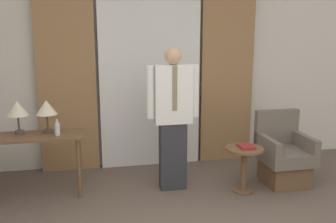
{
  "coord_description": "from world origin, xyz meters",
  "views": [
    {
      "loc": [
        -0.82,
        -2.26,
        1.94
      ],
      "look_at": [
        0.04,
        1.92,
        1.02
      ],
      "focal_mm": 40.0,
      "sensor_mm": 36.0,
      "label": 1
    }
  ],
  "objects_px": {
    "desk": "(34,146)",
    "bottle_near_edge": "(57,129)",
    "side_table": "(244,162)",
    "book": "(246,146)",
    "table_lamp_left": "(17,110)",
    "armchair": "(283,157)",
    "table_lamp_right": "(46,109)",
    "person": "(173,114)"
  },
  "relations": [
    {
      "from": "armchair",
      "to": "side_table",
      "type": "bearing_deg",
      "value": -164.25
    },
    {
      "from": "table_lamp_left",
      "to": "table_lamp_right",
      "type": "xyz_separation_m",
      "value": [
        0.33,
        0.0,
        0.0
      ]
    },
    {
      "from": "side_table",
      "to": "book",
      "type": "xyz_separation_m",
      "value": [
        0.02,
        0.0,
        0.2
      ]
    },
    {
      "from": "desk",
      "to": "side_table",
      "type": "height_order",
      "value": "desk"
    },
    {
      "from": "desk",
      "to": "person",
      "type": "height_order",
      "value": "person"
    },
    {
      "from": "book",
      "to": "table_lamp_right",
      "type": "bearing_deg",
      "value": 168.01
    },
    {
      "from": "armchair",
      "to": "side_table",
      "type": "distance_m",
      "value": 0.64
    },
    {
      "from": "table_lamp_left",
      "to": "armchair",
      "type": "bearing_deg",
      "value": -5.67
    },
    {
      "from": "table_lamp_right",
      "to": "armchair",
      "type": "distance_m",
      "value": 3.03
    },
    {
      "from": "side_table",
      "to": "table_lamp_right",
      "type": "bearing_deg",
      "value": 167.88
    },
    {
      "from": "table_lamp_right",
      "to": "person",
      "type": "distance_m",
      "value": 1.51
    },
    {
      "from": "table_lamp_left",
      "to": "armchair",
      "type": "relative_size",
      "value": 0.43
    },
    {
      "from": "side_table",
      "to": "book",
      "type": "bearing_deg",
      "value": 6.7
    },
    {
      "from": "table_lamp_left",
      "to": "bottle_near_edge",
      "type": "xyz_separation_m",
      "value": [
        0.45,
        -0.15,
        -0.22
      ]
    },
    {
      "from": "desk",
      "to": "armchair",
      "type": "relative_size",
      "value": 1.24
    },
    {
      "from": "side_table",
      "to": "book",
      "type": "height_order",
      "value": "book"
    },
    {
      "from": "table_lamp_left",
      "to": "bottle_near_edge",
      "type": "height_order",
      "value": "table_lamp_left"
    },
    {
      "from": "person",
      "to": "armchair",
      "type": "xyz_separation_m",
      "value": [
        1.44,
        -0.11,
        -0.61
      ]
    },
    {
      "from": "side_table",
      "to": "table_lamp_left",
      "type": "bearing_deg",
      "value": 169.34
    },
    {
      "from": "table_lamp_left",
      "to": "bottle_near_edge",
      "type": "distance_m",
      "value": 0.52
    },
    {
      "from": "table_lamp_left",
      "to": "table_lamp_right",
      "type": "distance_m",
      "value": 0.33
    },
    {
      "from": "table_lamp_right",
      "to": "armchair",
      "type": "xyz_separation_m",
      "value": [
        2.93,
        -0.32,
        -0.7
      ]
    },
    {
      "from": "bottle_near_edge",
      "to": "armchair",
      "type": "relative_size",
      "value": 0.2
    },
    {
      "from": "desk",
      "to": "bottle_near_edge",
      "type": "height_order",
      "value": "bottle_near_edge"
    },
    {
      "from": "desk",
      "to": "table_lamp_left",
      "type": "relative_size",
      "value": 2.9
    },
    {
      "from": "person",
      "to": "side_table",
      "type": "xyz_separation_m",
      "value": [
        0.83,
        -0.28,
        -0.57
      ]
    },
    {
      "from": "bottle_near_edge",
      "to": "desk",
      "type": "bearing_deg",
      "value": 168.21
    },
    {
      "from": "bottle_near_edge",
      "to": "side_table",
      "type": "distance_m",
      "value": 2.27
    },
    {
      "from": "table_lamp_left",
      "to": "book",
      "type": "relative_size",
      "value": 1.81
    },
    {
      "from": "person",
      "to": "book",
      "type": "relative_size",
      "value": 8.06
    },
    {
      "from": "side_table",
      "to": "bottle_near_edge",
      "type": "bearing_deg",
      "value": 170.99
    },
    {
      "from": "book",
      "to": "armchair",
      "type": "bearing_deg",
      "value": 15.98
    },
    {
      "from": "armchair",
      "to": "table_lamp_left",
      "type": "bearing_deg",
      "value": 174.33
    },
    {
      "from": "person",
      "to": "book",
      "type": "distance_m",
      "value": 0.97
    },
    {
      "from": "desk",
      "to": "armchair",
      "type": "distance_m",
      "value": 3.12
    },
    {
      "from": "table_lamp_right",
      "to": "bottle_near_edge",
      "type": "height_order",
      "value": "table_lamp_right"
    },
    {
      "from": "table_lamp_left",
      "to": "side_table",
      "type": "relative_size",
      "value": 0.7
    },
    {
      "from": "table_lamp_right",
      "to": "side_table",
      "type": "distance_m",
      "value": 2.46
    },
    {
      "from": "table_lamp_right",
      "to": "bottle_near_edge",
      "type": "xyz_separation_m",
      "value": [
        0.12,
        -0.15,
        -0.22
      ]
    },
    {
      "from": "book",
      "to": "desk",
      "type": "bearing_deg",
      "value": 170.77
    },
    {
      "from": "table_lamp_right",
      "to": "book",
      "type": "xyz_separation_m",
      "value": [
        2.33,
        -0.5,
        -0.46
      ]
    },
    {
      "from": "table_lamp_left",
      "to": "side_table",
      "type": "height_order",
      "value": "table_lamp_left"
    }
  ]
}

